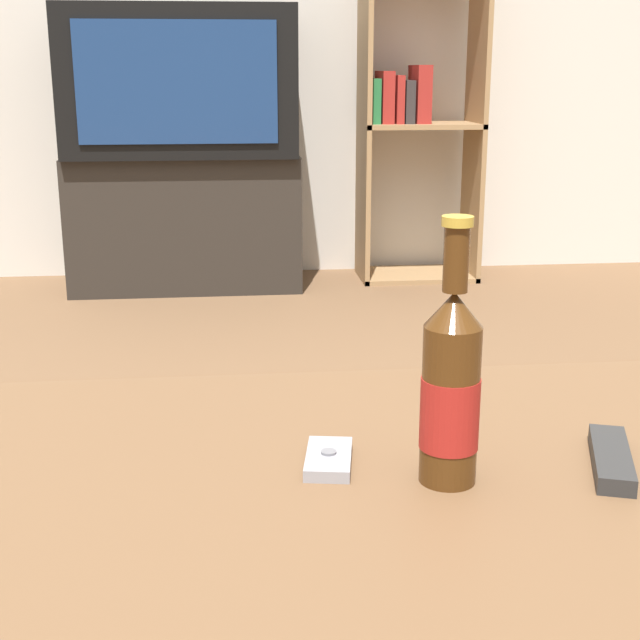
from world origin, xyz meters
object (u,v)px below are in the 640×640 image
tv_stand (186,222)px  bookshelf (415,118)px  television (180,82)px  remote_control (611,458)px  beer_bottle (451,389)px  cell_phone (329,459)px

tv_stand → bookshelf: 1.03m
television → remote_control: television is taller
tv_stand → remote_control: 2.82m
tv_stand → remote_control: size_ratio=5.86×
beer_bottle → remote_control: size_ratio=1.84×
tv_stand → cell_phone: 2.73m
beer_bottle → remote_control: 0.21m
television → beer_bottle: bearing=-81.9°
cell_phone → bookshelf: bearing=85.9°
television → cell_phone: 2.75m
tv_stand → television: bearing=-90.0°
bookshelf → remote_control: bearing=-97.4°
beer_bottle → cell_phone: size_ratio=2.79×
beer_bottle → television: bearing=98.1°
bookshelf → remote_control: (-0.36, -2.81, -0.23)m
television → bookshelf: bookshelf is taller
cell_phone → tv_stand: bearing=105.3°
tv_stand → cell_phone: bearing=-84.3°
tv_stand → beer_bottle: size_ratio=3.18×
remote_control → television: bearing=120.9°
bookshelf → television: bearing=-176.2°
cell_phone → beer_bottle: bearing=-13.4°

